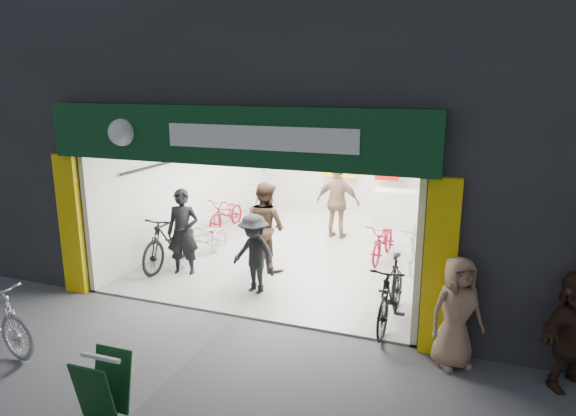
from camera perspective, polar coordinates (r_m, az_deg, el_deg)
The scene contains 16 objects.
ground at distance 8.87m, azimuth -5.97°, elevation -11.91°, with size 60.00×60.00×0.00m, color #56565B.
building at distance 12.42m, azimuth 8.10°, elevation 15.92°, with size 17.00×10.27×8.00m.
bike_left_front at distance 11.45m, azimuth -9.29°, elevation -3.56°, with size 0.60×1.72×0.90m, color #B5B5BA.
bike_left_midfront at distance 11.12m, azimuth -13.01°, elevation -3.47°, with size 0.56×2.00×1.20m, color black.
bike_left_midback at distance 13.70m, azimuth -6.84°, elevation -0.61°, with size 0.58×1.66×0.87m, color maroon.
bike_left_back at distance 14.88m, azimuth -2.70°, elevation 1.10°, with size 0.52×1.84×1.10m, color #B0B1B5.
bike_right_front at distance 8.48m, azimuth 11.37°, elevation -9.22°, with size 0.53×1.87×1.13m, color black.
bike_right_mid at distance 11.52m, azimuth 10.55°, elevation -3.64°, with size 0.57×1.62×0.85m, color maroon.
bike_right_back at distance 11.15m, azimuth 13.70°, elevation -4.15°, with size 0.44×1.57×0.94m, color silver.
customer_a at distance 10.52m, azimuth -11.58°, elevation -2.72°, with size 0.65×0.43×1.79m, color black.
customer_b at distance 10.59m, azimuth -2.53°, elevation -2.09°, with size 0.91×0.71×1.87m, color #3A271A.
customer_c at distance 9.45m, azimuth -3.79°, elevation -5.19°, with size 0.99×0.57×1.53m, color black.
customer_d at distance 12.74m, azimuth 5.56°, elevation 0.65°, with size 1.10×0.46×1.88m, color #86644E.
pedestrian_near at distance 7.49m, azimuth 18.22°, elevation -10.97°, with size 0.77×0.50×1.59m, color #9A765A.
pedestrian_far at distance 7.61m, azimuth 29.22°, elevation -11.77°, with size 1.46×0.46×1.57m, color #382519.
sandwich_board at distance 6.65m, azimuth -19.86°, elevation -18.01°, with size 0.53×0.52×0.78m.
Camera 1 is at (3.61, -7.13, 3.86)m, focal length 32.00 mm.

